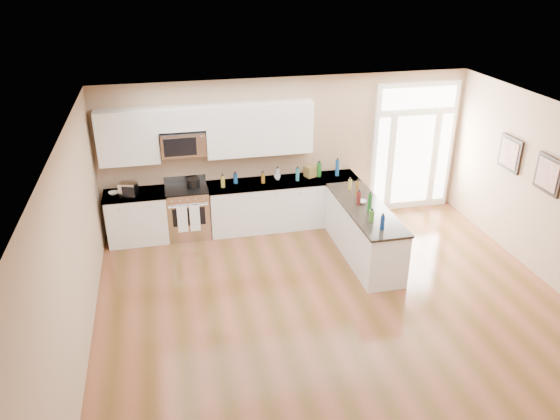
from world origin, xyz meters
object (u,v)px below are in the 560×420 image
Objects in this scene: stockpot at (193,183)px; toaster_oven at (128,189)px; peninsula_cabinet at (364,233)px; kitchen_range at (188,212)px.

toaster_oven is at bearing -173.92° from stockpot.
stockpot is 1.14m from toaster_oven.
stockpot is at bearing 25.34° from toaster_oven.
stockpot is 0.81× the size of toaster_oven.
peninsula_cabinet is 3.17m from stockpot.
stockpot is at bearing 151.99° from peninsula_cabinet.
peninsula_cabinet is 9.98× the size of stockpot.
kitchen_range is 4.64× the size of stockpot.
toaster_oven is at bearing 160.92° from peninsula_cabinet.
toaster_oven reaches higher than peninsula_cabinet.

